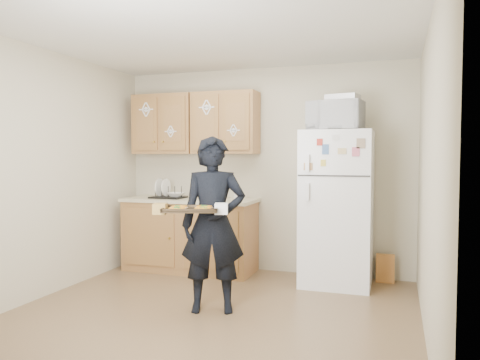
% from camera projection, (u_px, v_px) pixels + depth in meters
% --- Properties ---
extents(floor, '(3.60, 3.60, 0.00)m').
position_uv_depth(floor, '(208.00, 317.00, 4.15)').
color(floor, brown).
rests_on(floor, ground).
extents(ceiling, '(3.60, 3.60, 0.00)m').
position_uv_depth(ceiling, '(207.00, 31.00, 4.02)').
color(ceiling, silver).
rests_on(ceiling, wall_back).
extents(wall_back, '(3.60, 0.04, 2.50)m').
position_uv_depth(wall_back, '(263.00, 170.00, 5.78)').
color(wall_back, beige).
rests_on(wall_back, floor).
extents(wall_front, '(3.60, 0.04, 2.50)m').
position_uv_depth(wall_front, '(71.00, 190.00, 2.38)').
color(wall_front, beige).
rests_on(wall_front, floor).
extents(wall_left, '(0.04, 3.60, 2.50)m').
position_uv_depth(wall_left, '(40.00, 173.00, 4.65)').
color(wall_left, beige).
rests_on(wall_left, floor).
extents(wall_right, '(0.04, 3.60, 2.50)m').
position_uv_depth(wall_right, '(429.00, 179.00, 3.51)').
color(wall_right, beige).
rests_on(wall_right, floor).
extents(refrigerator, '(0.75, 0.70, 1.70)m').
position_uv_depth(refrigerator, '(337.00, 208.00, 5.15)').
color(refrigerator, white).
rests_on(refrigerator, floor).
extents(base_cabinet, '(1.60, 0.60, 0.86)m').
position_uv_depth(base_cabinet, '(190.00, 236.00, 5.79)').
color(base_cabinet, brown).
rests_on(base_cabinet, floor).
extents(countertop, '(1.64, 0.64, 0.04)m').
position_uv_depth(countertop, '(190.00, 200.00, 5.77)').
color(countertop, beige).
rests_on(countertop, base_cabinet).
extents(upper_cab_left, '(0.80, 0.33, 0.75)m').
position_uv_depth(upper_cab_left, '(165.00, 125.00, 5.98)').
color(upper_cab_left, brown).
rests_on(upper_cab_left, wall_back).
extents(upper_cab_right, '(0.80, 0.33, 0.75)m').
position_uv_depth(upper_cab_right, '(225.00, 123.00, 5.72)').
color(upper_cab_right, brown).
rests_on(upper_cab_right, wall_back).
extents(cereal_box, '(0.20, 0.07, 0.32)m').
position_uv_depth(cereal_box, '(385.00, 268.00, 5.25)').
color(cereal_box, '#E0B54F').
rests_on(cereal_box, floor).
extents(person, '(0.68, 0.55, 1.60)m').
position_uv_depth(person, '(213.00, 224.00, 4.26)').
color(person, black).
rests_on(person, floor).
extents(baking_tray, '(0.55, 0.47, 0.04)m').
position_uv_depth(baking_tray, '(191.00, 210.00, 4.02)').
color(baking_tray, black).
rests_on(baking_tray, person).
extents(pizza_front_left, '(0.16, 0.16, 0.02)m').
position_uv_depth(pizza_front_left, '(177.00, 209.00, 3.94)').
color(pizza_front_left, orange).
rests_on(pizza_front_left, baking_tray).
extents(pizza_front_right, '(0.16, 0.16, 0.02)m').
position_uv_depth(pizza_front_right, '(203.00, 209.00, 3.94)').
color(pizza_front_right, orange).
rests_on(pizza_front_right, baking_tray).
extents(pizza_back_left, '(0.16, 0.16, 0.02)m').
position_uv_depth(pizza_back_left, '(179.00, 207.00, 4.09)').
color(pizza_back_left, orange).
rests_on(pizza_back_left, baking_tray).
extents(pizza_back_right, '(0.16, 0.16, 0.02)m').
position_uv_depth(pizza_back_right, '(204.00, 207.00, 4.09)').
color(pizza_back_right, orange).
rests_on(pizza_back_right, baking_tray).
extents(microwave, '(0.61, 0.45, 0.32)m').
position_uv_depth(microwave, '(335.00, 116.00, 5.06)').
color(microwave, white).
rests_on(microwave, refrigerator).
extents(foil_pan, '(0.37, 0.30, 0.07)m').
position_uv_depth(foil_pan, '(343.00, 98.00, 5.05)').
color(foil_pan, silver).
rests_on(foil_pan, microwave).
extents(dish_rack, '(0.41, 0.31, 0.16)m').
position_uv_depth(dish_rack, '(168.00, 192.00, 5.81)').
color(dish_rack, black).
rests_on(dish_rack, countertop).
extents(bowl, '(0.22, 0.22, 0.05)m').
position_uv_depth(bowl, '(176.00, 195.00, 5.78)').
color(bowl, white).
rests_on(bowl, dish_rack).
extents(soap_bottle, '(0.09, 0.09, 0.17)m').
position_uv_depth(soap_bottle, '(238.00, 193.00, 5.49)').
color(soap_bottle, white).
rests_on(soap_bottle, countertop).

